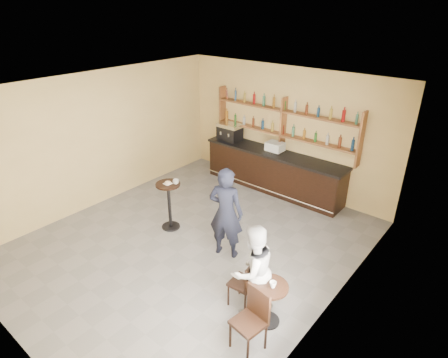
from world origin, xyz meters
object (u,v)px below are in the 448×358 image
Objects in this scene: pedestal_table at (169,206)px; chair_west at (242,282)px; pastry_case at (275,147)px; espresso_machine at (230,132)px; chair_south at (248,322)px; bar_counter at (273,171)px; cafe_table at (269,304)px; man_main at (226,213)px; patron_second at (253,270)px.

pedestal_table reaches higher than chair_west.
chair_west is at bearing -70.39° from pastry_case.
espresso_machine is 6.10m from chair_south.
bar_counter is 4.64m from cafe_table.
cafe_table is at bearing -57.66° from bar_counter.
espresso_machine reaches higher than pastry_case.
chair_south is at bearing -24.63° from pedestal_table.
bar_counter is 2.10× the size of man_main.
bar_counter is 5.18m from chair_south.
pedestal_table is at bearing 164.46° from cafe_table.
cafe_table is at bearing 80.89° from chair_west.
chair_west is (1.93, -3.87, -0.09)m from bar_counter.
pedestal_table is at bearing 164.29° from chair_south.
patron_second is (-0.41, 0.65, 0.30)m from chair_south.
chair_south is (2.53, -4.52, -0.04)m from bar_counter.
bar_counter is at bearing 173.24° from pastry_case.
patron_second is at bearing 131.19° from chair_south.
man_main is (1.56, 0.05, 0.39)m from pedestal_table.
pedestal_table reaches higher than bar_counter.
pedestal_table is 3.57m from chair_south.
bar_counter is 3.11m from pedestal_table.
cafe_table is at bearing -15.54° from pedestal_table.
patron_second reaches higher than chair_south.
chair_west is (-0.55, 0.05, 0.08)m from cafe_table.
chair_west is at bearing 141.63° from chair_south.
pastry_case is at bearing 122.20° from cafe_table.
pastry_case reaches higher than bar_counter.
patron_second is (0.19, -0.00, 0.35)m from chair_west.
patron_second reaches higher than cafe_table.
patron_second is at bearing 86.03° from chair_west.
pedestal_table is (0.76, -3.03, -0.76)m from espresso_machine.
bar_counter is at bearing 76.72° from pedestal_table.
chair_south is at bearing -85.24° from cafe_table.
chair_west is 0.89m from chair_south.
cafe_table is (3.96, -3.92, -0.94)m from espresso_machine.
pedestal_table is 0.58× the size of man_main.
chair_south is (3.25, -1.49, -0.05)m from pedestal_table.
espresso_machine is 0.66× the size of chair_south.
pastry_case is 3.19m from pedestal_table.
cafe_table is (2.47, -3.92, -0.84)m from pastry_case.
chair_south is at bearing -60.74° from bar_counter.
espresso_machine is at bearing -120.10° from patron_second.
pastry_case is 0.61× the size of cafe_table.
bar_counter is 3.12m from man_main.
man_main reaches higher than bar_counter.
pedestal_table is 3.32m from cafe_table.
espresso_machine is at bearing 104.13° from pedestal_table.
bar_counter is 0.67m from pastry_case.
espresso_machine is 0.89× the size of cafe_table.
chair_south is 0.62× the size of patron_second.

